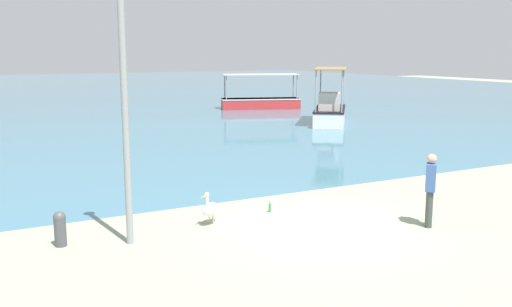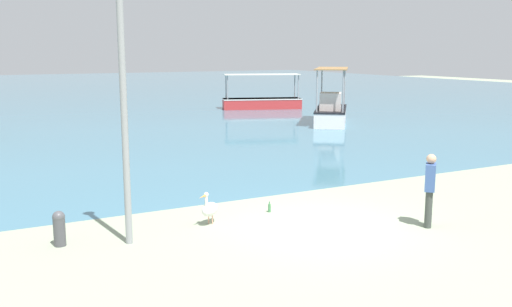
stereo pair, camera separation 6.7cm
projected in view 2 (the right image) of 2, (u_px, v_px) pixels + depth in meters
ground at (323, 226)px, 13.08m from camera, size 120.00×120.00×0.00m
harbor_water at (42, 92)px, 54.95m from camera, size 110.00×90.00×0.00m
fishing_boat_outer at (262, 101)px, 39.45m from camera, size 5.59×3.14×2.38m
fishing_boat_far_left at (331, 111)px, 31.30m from camera, size 4.34×5.00×3.04m
pelican at (210, 209)px, 13.18m from camera, size 0.70×0.59×0.80m
lamp_post at (123, 88)px, 11.36m from camera, size 0.28×0.28×5.77m
mooring_bollard at (59, 227)px, 11.71m from camera, size 0.26×0.26×0.74m
fisherman_standing at (430, 188)px, 12.91m from camera, size 0.44×0.44×1.69m
glass_bottle at (269, 208)px, 14.22m from camera, size 0.07×0.07×0.27m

